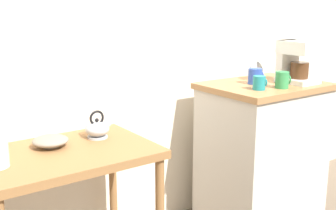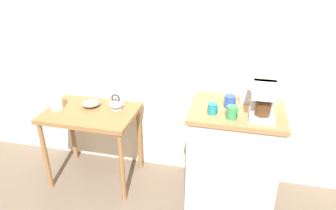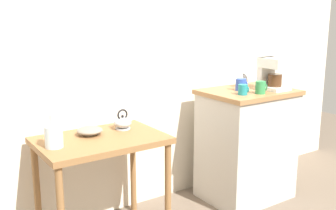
% 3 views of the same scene
% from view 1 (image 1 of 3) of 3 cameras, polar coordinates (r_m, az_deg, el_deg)
% --- Properties ---
extents(back_wall, '(4.40, 0.10, 2.80)m').
position_cam_1_polar(back_wall, '(2.60, -3.64, 13.27)').
color(back_wall, beige).
rests_on(back_wall, ground_plane).
extents(wooden_table, '(0.82, 0.56, 0.73)m').
position_cam_1_polar(wooden_table, '(2.10, -13.39, -8.60)').
color(wooden_table, olive).
rests_on(wooden_table, ground_plane).
extents(kitchen_counter, '(0.73, 0.56, 0.92)m').
position_cam_1_polar(kitchen_counter, '(2.82, 12.32, -6.42)').
color(kitchen_counter, '#BCB7AD').
rests_on(kitchen_counter, ground_plane).
extents(bowl_stoneware, '(0.17, 0.17, 0.05)m').
position_cam_1_polar(bowl_stoneware, '(2.12, -15.41, -4.64)').
color(bowl_stoneware, gray).
rests_on(bowl_stoneware, wooden_table).
extents(teakettle, '(0.15, 0.12, 0.14)m').
position_cam_1_polar(teakettle, '(2.21, -9.38, -3.16)').
color(teakettle, '#B2B5BA').
rests_on(teakettle, wooden_table).
extents(coffee_maker, '(0.18, 0.22, 0.26)m').
position_cam_1_polar(coffee_maker, '(2.76, 16.68, 5.79)').
color(coffee_maker, white).
rests_on(coffee_maker, kitchen_counter).
extents(mug_dark_teal, '(0.08, 0.07, 0.08)m').
position_cam_1_polar(mug_dark_teal, '(2.48, 12.09, 2.91)').
color(mug_dark_teal, teal).
rests_on(mug_dark_teal, kitchen_counter).
extents(mug_blue, '(0.09, 0.08, 0.09)m').
position_cam_1_polar(mug_blue, '(2.66, 11.56, 3.78)').
color(mug_blue, '#2D4CAD').
rests_on(mug_blue, kitchen_counter).
extents(mug_tall_green, '(0.08, 0.08, 0.10)m').
position_cam_1_polar(mug_tall_green, '(2.56, 15.00, 3.25)').
color(mug_tall_green, '#338C4C').
rests_on(mug_tall_green, kitchen_counter).
extents(table_clock, '(0.11, 0.05, 0.12)m').
position_cam_1_polar(table_clock, '(2.82, 11.67, 4.39)').
color(table_clock, '#B2B5BA').
rests_on(table_clock, kitchen_counter).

